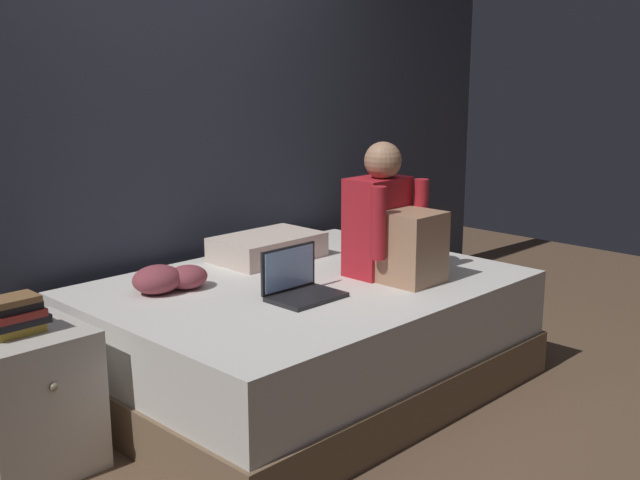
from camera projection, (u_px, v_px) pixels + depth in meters
ground_plane at (320, 418)px, 3.48m from camera, size 8.00×8.00×0.00m
wall_back at (154, 104)px, 4.00m from camera, size 5.60×0.10×2.70m
bed at (305, 335)px, 3.77m from camera, size 2.00×1.50×0.54m
nightstand at (29, 400)px, 2.99m from camera, size 0.44×0.46×0.56m
person_sitting at (391, 227)px, 3.72m from camera, size 0.39×0.44×0.66m
laptop at (299, 285)px, 3.44m from camera, size 0.32×0.23×0.22m
pillow at (268, 247)px, 4.11m from camera, size 0.56×0.36×0.13m
book_stack at (12, 316)px, 2.88m from camera, size 0.24×0.17×0.15m
clothes_pile at (169, 278)px, 3.53m from camera, size 0.35×0.22×0.13m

